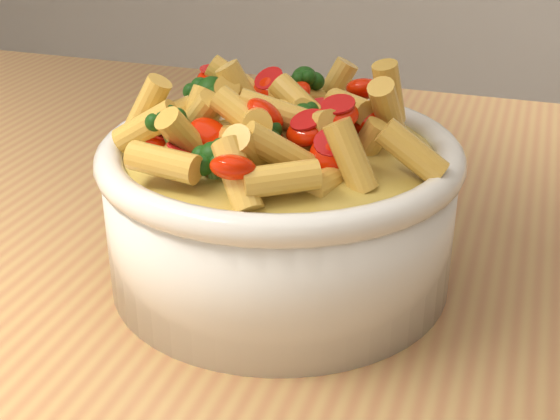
% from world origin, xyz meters
% --- Properties ---
extents(table, '(1.20, 0.80, 0.90)m').
position_xyz_m(table, '(0.00, 0.00, 0.80)').
color(table, '#AD824A').
rests_on(table, ground).
extents(serving_bowl, '(0.22, 0.22, 0.09)m').
position_xyz_m(serving_bowl, '(-0.02, -0.02, 0.95)').
color(serving_bowl, white).
rests_on(serving_bowl, table).
extents(pasta_salad, '(0.17, 0.17, 0.04)m').
position_xyz_m(pasta_salad, '(-0.02, -0.02, 1.01)').
color(pasta_salad, '#FECB50').
rests_on(pasta_salad, serving_bowl).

